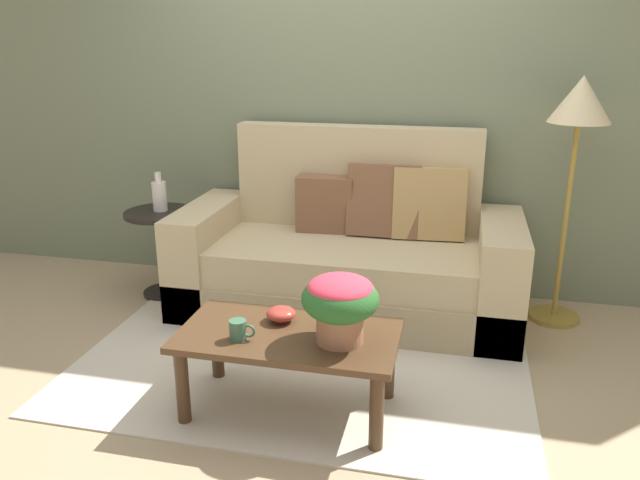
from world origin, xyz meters
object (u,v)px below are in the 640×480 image
at_px(coffee_table, 288,346).
at_px(potted_plant, 340,301).
at_px(couch, 350,258).
at_px(snack_bowl, 281,314).
at_px(coffee_mug, 239,330).
at_px(table_vase, 159,195).
at_px(floor_lamp, 578,121).
at_px(side_table, 161,238).

height_order(coffee_table, potted_plant, potted_plant).
bearing_deg(couch, snack_bowl, -96.64).
bearing_deg(couch, potted_plant, -81.78).
height_order(coffee_mug, table_vase, table_vase).
height_order(couch, coffee_table, couch).
height_order(couch, floor_lamp, floor_lamp).
relative_size(floor_lamp, table_vase, 5.75).
bearing_deg(potted_plant, table_vase, 140.40).
bearing_deg(couch, coffee_mug, -101.06).
xyz_separation_m(floor_lamp, potted_plant, (-1.12, -1.39, -0.64)).
relative_size(couch, side_table, 3.59).
bearing_deg(snack_bowl, side_table, 137.55).
height_order(floor_lamp, snack_bowl, floor_lamp).
bearing_deg(coffee_table, couch, 86.99).
bearing_deg(potted_plant, floor_lamp, 51.10).
distance_m(side_table, potted_plant, 1.91).
relative_size(snack_bowl, table_vase, 0.54).
distance_m(floor_lamp, snack_bowl, 2.06).
distance_m(side_table, table_vase, 0.29).
xyz_separation_m(couch, side_table, (-1.29, -0.07, 0.06)).
bearing_deg(couch, table_vase, -177.64).
bearing_deg(coffee_mug, potted_plant, 10.34).
bearing_deg(table_vase, potted_plant, -39.60).
relative_size(side_table, coffee_mug, 4.91).
xyz_separation_m(couch, coffee_mug, (-0.26, -1.35, 0.11)).
height_order(couch, side_table, couch).
relative_size(coffee_table, coffee_mug, 8.34).
height_order(couch, snack_bowl, couch).
height_order(side_table, table_vase, table_vase).
relative_size(side_table, potted_plant, 1.75).
bearing_deg(coffee_table, table_vase, 135.81).
xyz_separation_m(side_table, table_vase, (0.00, 0.02, 0.29)).
relative_size(couch, snack_bowl, 15.08).
distance_m(couch, coffee_mug, 1.38).
distance_m(potted_plant, coffee_mug, 0.48).
xyz_separation_m(floor_lamp, coffee_mug, (-1.57, -1.47, -0.79)).
relative_size(couch, floor_lamp, 1.43).
xyz_separation_m(side_table, potted_plant, (1.48, -1.20, 0.20)).
xyz_separation_m(couch, snack_bowl, (-0.13, -1.13, 0.10)).
xyz_separation_m(coffee_mug, snack_bowl, (0.13, 0.22, -0.01)).
bearing_deg(coffee_table, snack_bowl, 120.88).
bearing_deg(floor_lamp, coffee_mug, -136.86).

